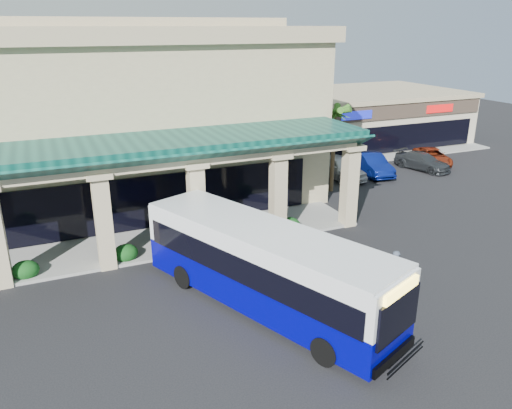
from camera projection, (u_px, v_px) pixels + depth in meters
name	position (u px, v px, depth m)	size (l,w,h in m)	color
ground	(298.00, 285.00, 22.26)	(110.00, 110.00, 0.00)	black
main_building	(66.00, 115.00, 31.13)	(30.80, 14.80, 11.35)	tan
arcade	(87.00, 202.00, 24.15)	(30.00, 6.20, 5.70)	#093B34
strip_mall	(345.00, 117.00, 48.90)	(22.50, 12.50, 4.90)	beige
palm_0	(333.00, 145.00, 33.83)	(2.40, 2.40, 6.60)	#2B5D18
palm_1	(323.00, 140.00, 36.92)	(2.40, 2.40, 5.80)	#2B5D18
broadleaf_tree	(270.00, 136.00, 40.65)	(2.60, 2.60, 4.81)	#0E3E10
transit_bus	(264.00, 269.00, 20.02)	(2.88, 12.36, 3.45)	#010181
pedestrian	(395.00, 270.00, 21.66)	(0.67, 0.44, 1.83)	#3E4858
car_silver	(339.00, 167.00, 37.63)	(2.01, 5.00, 1.70)	silver
car_white	(372.00, 164.00, 38.59)	(1.72, 4.92, 1.62)	#061256
car_red	(422.00, 161.00, 39.90)	(1.89, 4.65, 1.35)	#2B2E32
car_gray	(432.00, 157.00, 41.50)	(2.13, 4.62, 1.28)	maroon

